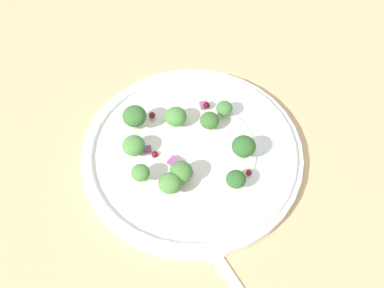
{
  "coord_description": "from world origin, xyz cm",
  "views": [
    {
      "loc": [
        23.65,
        -20.62,
        49.79
      ],
      "look_at": [
        -1.72,
        -0.84,
        2.7
      ],
      "focal_mm": 44.7,
      "sensor_mm": 36.0,
      "label": 1
    }
  ],
  "objects": [
    {
      "name": "broccoli_floret_3",
      "position": [
        -1.95,
        -8.1,
        3.15
      ],
      "size": [
        2.16,
        2.16,
        2.19
      ],
      "color": "#8EB77A",
      "rests_on": "plate"
    },
    {
      "name": "broccoli_floret_5",
      "position": [
        -3.54,
        5.76,
        2.64
      ],
      "size": [
        2.11,
        2.11,
        2.13
      ],
      "color": "#ADD18E",
      "rests_on": "plate"
    },
    {
      "name": "cranberry_5",
      "position": [
        5.17,
        2.19,
        2.0
      ],
      "size": [
        0.75,
        0.75,
        0.75
      ],
      "primitive_type": "sphere",
      "color": "maroon",
      "rests_on": "plate"
    },
    {
      "name": "broccoli_floret_6",
      "position": [
        -3.07,
        2.97,
        2.81
      ],
      "size": [
        2.4,
        2.4,
        2.43
      ],
      "color": "#9EC684",
      "rests_on": "plate"
    },
    {
      "name": "broccoli_floret_1",
      "position": [
        5.3,
        0.06,
        2.92
      ],
      "size": [
        2.28,
        2.28,
        2.31
      ],
      "color": "#ADD18E",
      "rests_on": "plate"
    },
    {
      "name": "ground_plane",
      "position": [
        0.0,
        0.0,
        -1.0
      ],
      "size": [
        180.0,
        180.0,
        2.0
      ],
      "primitive_type": "cube",
      "color": "tan"
    },
    {
      "name": "cranberry_2",
      "position": [
        0.97,
        -4.87,
        1.96
      ],
      "size": [
        0.78,
        0.78,
        0.78
      ],
      "primitive_type": "sphere",
      "color": "#4C0A14",
      "rests_on": "plate"
    },
    {
      "name": "dressing_pool",
      "position": [
        -1.72,
        -0.84,
        1.3
      ],
      "size": [
        15.71,
        15.71,
        0.2
      ],
      "primitive_type": "cylinder",
      "color": "white",
      "rests_on": "plate"
    },
    {
      "name": "broccoli_floret_8",
      "position": [
        -5.62,
        -6.55,
        2.95
      ],
      "size": [
        2.73,
        2.73,
        2.76
      ],
      "color": "#9EC684",
      "rests_on": "plate"
    },
    {
      "name": "cranberry_6",
      "position": [
        -3.86,
        -4.86,
        1.62
      ],
      "size": [
        0.81,
        0.81,
        0.81
      ],
      "primitive_type": "sphere",
      "color": "maroon",
      "rests_on": "plate"
    },
    {
      "name": "onion_bit_3",
      "position": [
        -1.46,
        -3.7,
        1.84
      ],
      "size": [
        1.66,
        1.57,
        0.34
      ],
      "primitive_type": "cube",
      "rotation": [
        0.0,
        0.0,
        0.27
      ],
      "color": "#934C84",
      "rests_on": "plate"
    },
    {
      "name": "cranberry_1",
      "position": [
        -5.62,
        4.55,
        2.12
      ],
      "size": [
        0.88,
        0.88,
        0.88
      ],
      "primitive_type": "sphere",
      "color": "#4C0A14",
      "rests_on": "plate"
    },
    {
      "name": "broccoli_floret_4",
      "position": [
        0.93,
        -4.45,
        3.39
      ],
      "size": [
        2.63,
        2.63,
        2.66
      ],
      "color": "#ADD18E",
      "rests_on": "plate"
    },
    {
      "name": "onion_bit_2",
      "position": [
        -5.08,
        -5.14,
        1.5
      ],
      "size": [
        1.24,
        1.31,
        0.54
      ],
      "primitive_type": "cube",
      "rotation": [
        0.0,
        0.0,
        1.07
      ],
      "color": "#843D75",
      "rests_on": "plate"
    },
    {
      "name": "onion_bit_1",
      "position": [
        -6.0,
        4.46,
        1.92
      ],
      "size": [
        1.35,
        1.38,
        0.46
      ],
      "primitive_type": "cube",
      "rotation": [
        0.0,
        0.0,
        2.71
      ],
      "color": "#934C84",
      "rests_on": "plate"
    },
    {
      "name": "cranberry_3",
      "position": [
        -0.52,
        -4.05,
        2.14
      ],
      "size": [
        0.82,
        0.82,
        0.82
      ],
      "primitive_type": "sphere",
      "color": "maroon",
      "rests_on": "plate"
    },
    {
      "name": "broccoli_floret_9",
      "position": [
        -8.65,
        -4.3,
        3.75
      ],
      "size": [
        2.95,
        2.95,
        2.99
      ],
      "color": "#8EB77A",
      "rests_on": "plate"
    },
    {
      "name": "broccoli_floret_7",
      "position": [
        -6.06,
        -0.32,
        2.9
      ],
      "size": [
        2.71,
        2.71,
        2.74
      ],
      "color": "#8EB77A",
      "rests_on": "plate"
    },
    {
      "name": "onion_bit_0",
      "position": [
        0.73,
        -3.41,
        1.77
      ],
      "size": [
        1.38,
        1.36,
        0.34
      ],
      "primitive_type": "cube",
      "rotation": [
        0.0,
        0.0,
        1.95
      ],
      "color": "#A35B93",
      "rests_on": "plate"
    },
    {
      "name": "cranberry_4",
      "position": [
        -0.07,
        -6.52,
        2.18
      ],
      "size": [
        0.89,
        0.89,
        0.89
      ],
      "primitive_type": "sphere",
      "color": "maroon",
      "rests_on": "plate"
    },
    {
      "name": "broccoli_floret_0",
      "position": [
        1.37,
        -6.34,
        3.44
      ],
      "size": [
        2.58,
        2.58,
        2.61
      ],
      "color": "#8EB77A",
      "rests_on": "plate"
    },
    {
      "name": "broccoli_floret_2",
      "position": [
        2.71,
        3.39,
        3.46
      ],
      "size": [
        2.84,
        2.84,
        2.88
      ],
      "color": "#8EB77A",
      "rests_on": "plate"
    },
    {
      "name": "plate",
      "position": [
        -1.72,
        -0.84,
        0.86
      ],
      "size": [
        27.09,
        27.09,
        1.7
      ],
      "color": "white",
      "rests_on": "ground_plane"
    },
    {
      "name": "cranberry_0",
      "position": [
        -8.59,
        -1.9,
        2.13
      ],
      "size": [
        0.85,
        0.85,
        0.85
      ],
      "primitive_type": "sphere",
      "color": "maroon",
      "rests_on": "plate"
    }
  ]
}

